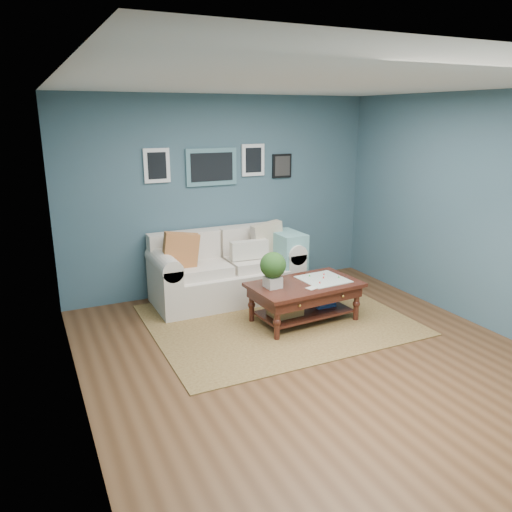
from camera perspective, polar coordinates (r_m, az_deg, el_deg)
room_shell at (r=4.86m, az=6.86°, el=2.98°), size 5.00×5.02×2.70m
area_rug at (r=6.18m, az=2.39°, el=-7.26°), size 3.01×2.41×0.01m
loveseat at (r=6.76m, az=-2.80°, el=-1.46°), size 2.02×0.92×1.04m
coffee_table at (r=6.00m, az=4.98°, el=-3.94°), size 1.35×0.85×0.91m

